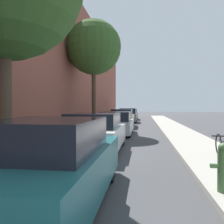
{
  "coord_description": "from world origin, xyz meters",
  "views": [
    {
      "loc": [
        0.77,
        1.29,
        1.62
      ],
      "look_at": [
        -0.52,
        11.21,
        1.4
      ],
      "focal_mm": 39.33,
      "sensor_mm": 36.0,
      "label": 1
    }
  ],
  "objects_px": {
    "parked_car_white": "(95,133)",
    "fire_hydrant": "(224,167)",
    "parked_car_silver": "(116,124)",
    "parked_car_grey": "(128,116)",
    "parked_car_champagne": "(122,118)",
    "parked_car_maroon": "(130,114)",
    "street_tree_far": "(94,48)",
    "bicycle": "(223,146)",
    "parked_car_teal": "(48,164)"
  },
  "relations": [
    {
      "from": "parked_car_silver",
      "to": "fire_hydrant",
      "type": "height_order",
      "value": "parked_car_silver"
    },
    {
      "from": "parked_car_teal",
      "to": "street_tree_far",
      "type": "xyz_separation_m",
      "value": [
        -1.59,
        11.38,
        4.67
      ]
    },
    {
      "from": "parked_car_teal",
      "to": "parked_car_champagne",
      "type": "height_order",
      "value": "parked_car_teal"
    },
    {
      "from": "parked_car_silver",
      "to": "bicycle",
      "type": "height_order",
      "value": "parked_car_silver"
    },
    {
      "from": "parked_car_grey",
      "to": "parked_car_teal",
      "type": "bearing_deg",
      "value": -89.92
    },
    {
      "from": "parked_car_maroon",
      "to": "street_tree_far",
      "type": "xyz_separation_m",
      "value": [
        -1.45,
        -15.02,
        4.7
      ]
    },
    {
      "from": "parked_car_champagne",
      "to": "parked_car_maroon",
      "type": "xyz_separation_m",
      "value": [
        0.0,
        11.02,
        -0.04
      ]
    },
    {
      "from": "parked_car_grey",
      "to": "fire_hydrant",
      "type": "relative_size",
      "value": 4.51
    },
    {
      "from": "parked_car_teal",
      "to": "parked_car_white",
      "type": "distance_m",
      "value": 4.88
    },
    {
      "from": "parked_car_grey",
      "to": "fire_hydrant",
      "type": "distance_m",
      "value": 20.53
    },
    {
      "from": "parked_car_silver",
      "to": "bicycle",
      "type": "bearing_deg",
      "value": -59.15
    },
    {
      "from": "parked_car_teal",
      "to": "street_tree_far",
      "type": "distance_m",
      "value": 12.4
    },
    {
      "from": "fire_hydrant",
      "to": "bicycle",
      "type": "distance_m",
      "value": 3.14
    },
    {
      "from": "parked_car_maroon",
      "to": "fire_hydrant",
      "type": "relative_size",
      "value": 4.65
    },
    {
      "from": "parked_car_silver",
      "to": "fire_hydrant",
      "type": "distance_m",
      "value": 9.98
    },
    {
      "from": "street_tree_far",
      "to": "bicycle",
      "type": "relative_size",
      "value": 4.34
    },
    {
      "from": "parked_car_maroon",
      "to": "street_tree_far",
      "type": "relative_size",
      "value": 0.58
    },
    {
      "from": "parked_car_teal",
      "to": "bicycle",
      "type": "height_order",
      "value": "parked_car_teal"
    },
    {
      "from": "bicycle",
      "to": "fire_hydrant",
      "type": "bearing_deg",
      "value": -105.06
    },
    {
      "from": "parked_car_teal",
      "to": "parked_car_champagne",
      "type": "bearing_deg",
      "value": 90.52
    },
    {
      "from": "fire_hydrant",
      "to": "parked_car_champagne",
      "type": "bearing_deg",
      "value": 101.86
    },
    {
      "from": "parked_car_maroon",
      "to": "bicycle",
      "type": "xyz_separation_m",
      "value": [
        3.99,
        -22.75,
        -0.18
      ]
    },
    {
      "from": "parked_car_champagne",
      "to": "parked_car_grey",
      "type": "bearing_deg",
      "value": 88.87
    },
    {
      "from": "parked_car_teal",
      "to": "street_tree_far",
      "type": "height_order",
      "value": "street_tree_far"
    },
    {
      "from": "parked_car_white",
      "to": "parked_car_champagne",
      "type": "bearing_deg",
      "value": 89.68
    },
    {
      "from": "parked_car_champagne",
      "to": "street_tree_far",
      "type": "xyz_separation_m",
      "value": [
        -1.45,
        -3.99,
        4.65
      ]
    },
    {
      "from": "parked_car_grey",
      "to": "parked_car_champagne",
      "type": "bearing_deg",
      "value": -91.13
    },
    {
      "from": "parked_car_silver",
      "to": "parked_car_champagne",
      "type": "bearing_deg",
      "value": 91.13
    },
    {
      "from": "parked_car_champagne",
      "to": "street_tree_far",
      "type": "distance_m",
      "value": 6.3
    },
    {
      "from": "parked_car_white",
      "to": "street_tree_far",
      "type": "distance_m",
      "value": 8.14
    },
    {
      "from": "parked_car_white",
      "to": "fire_hydrant",
      "type": "distance_m",
      "value": 5.27
    },
    {
      "from": "street_tree_far",
      "to": "fire_hydrant",
      "type": "height_order",
      "value": "street_tree_far"
    },
    {
      "from": "parked_car_champagne",
      "to": "street_tree_far",
      "type": "height_order",
      "value": "street_tree_far"
    },
    {
      "from": "parked_car_champagne",
      "to": "bicycle",
      "type": "height_order",
      "value": "parked_car_champagne"
    },
    {
      "from": "parked_car_white",
      "to": "fire_hydrant",
      "type": "bearing_deg",
      "value": -53.31
    },
    {
      "from": "parked_car_white",
      "to": "parked_car_champagne",
      "type": "height_order",
      "value": "parked_car_champagne"
    },
    {
      "from": "parked_car_grey",
      "to": "street_tree_far",
      "type": "height_order",
      "value": "street_tree_far"
    },
    {
      "from": "parked_car_silver",
      "to": "street_tree_far",
      "type": "bearing_deg",
      "value": 141.76
    },
    {
      "from": "parked_car_teal",
      "to": "fire_hydrant",
      "type": "relative_size",
      "value": 4.85
    },
    {
      "from": "parked_car_teal",
      "to": "parked_car_maroon",
      "type": "height_order",
      "value": "parked_car_teal"
    },
    {
      "from": "parked_car_white",
      "to": "parked_car_maroon",
      "type": "bearing_deg",
      "value": 89.83
    },
    {
      "from": "parked_car_teal",
      "to": "fire_hydrant",
      "type": "xyz_separation_m",
      "value": [
        2.95,
        0.64,
        -0.1
      ]
    },
    {
      "from": "parked_car_teal",
      "to": "parked_car_champagne",
      "type": "xyz_separation_m",
      "value": [
        -0.14,
        15.37,
        0.01
      ]
    },
    {
      "from": "parked_car_silver",
      "to": "fire_hydrant",
      "type": "relative_size",
      "value": 4.93
    },
    {
      "from": "parked_car_champagne",
      "to": "bicycle",
      "type": "bearing_deg",
      "value": -71.19
    },
    {
      "from": "parked_car_white",
      "to": "street_tree_far",
      "type": "relative_size",
      "value": 0.62
    },
    {
      "from": "parked_car_maroon",
      "to": "fire_hydrant",
      "type": "xyz_separation_m",
      "value": [
        3.09,
        -25.76,
        -0.07
      ]
    },
    {
      "from": "parked_car_champagne",
      "to": "bicycle",
      "type": "xyz_separation_m",
      "value": [
        3.99,
        -11.73,
        -0.23
      ]
    },
    {
      "from": "parked_car_champagne",
      "to": "parked_car_white",
      "type": "bearing_deg",
      "value": -90.32
    },
    {
      "from": "parked_car_white",
      "to": "bicycle",
      "type": "distance_m",
      "value": 4.24
    }
  ]
}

